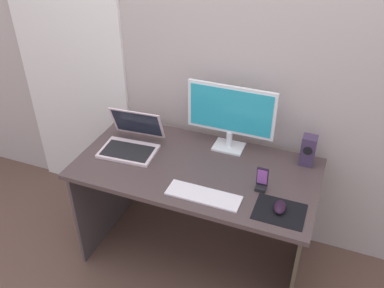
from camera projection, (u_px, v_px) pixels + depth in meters
ground_plane at (195, 253)px, 2.73m from camera, size 8.00×8.00×0.00m
wall_back at (223, 51)px, 2.36m from camera, size 6.00×0.04×2.50m
door_left at (71, 66)px, 2.79m from camera, size 0.82×0.02×2.02m
desk at (196, 187)px, 2.41m from camera, size 1.37×0.70×0.71m
monitor at (231, 114)px, 2.36m from camera, size 0.52×0.14×0.41m
speaker_right at (308, 150)px, 2.31m from camera, size 0.08×0.08×0.18m
laptop at (131, 142)px, 2.47m from camera, size 0.35×0.33×0.22m
keyboard_external at (204, 195)px, 2.12m from camera, size 0.39×0.13×0.01m
mousepad at (280, 212)px, 2.02m from camera, size 0.25×0.20×0.00m
mouse at (280, 207)px, 2.02m from camera, size 0.07×0.10×0.04m
phone_in_dock at (262, 182)px, 2.14m from camera, size 0.06×0.05×0.14m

